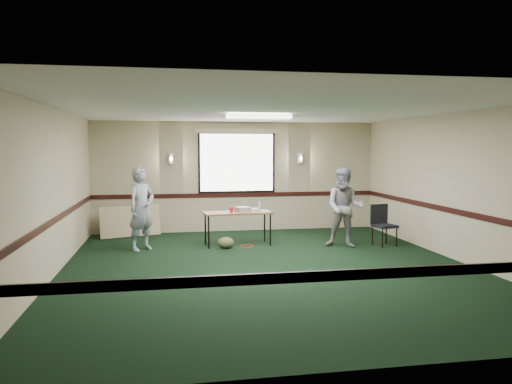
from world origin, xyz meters
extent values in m
plane|color=black|center=(0.00, 0.00, 0.00)|extent=(8.00, 8.00, 0.00)
plane|color=#C6B18F|center=(0.00, 4.00, 1.35)|extent=(7.00, 0.00, 7.00)
plane|color=#C6B18F|center=(0.00, -4.00, 1.35)|extent=(7.00, 0.00, 7.00)
plane|color=#C6B18F|center=(-3.50, 0.00, 1.35)|extent=(0.00, 8.00, 8.00)
plane|color=#C6B18F|center=(3.50, 0.00, 1.35)|extent=(0.00, 8.00, 8.00)
plane|color=silver|center=(0.00, 0.00, 2.70)|extent=(8.00, 8.00, 0.00)
cube|color=black|center=(0.00, 3.98, 0.90)|extent=(7.00, 0.03, 0.10)
cube|color=black|center=(0.00, -3.98, 0.90)|extent=(7.00, 0.03, 0.10)
cube|color=black|center=(-3.48, 0.00, 0.90)|extent=(0.03, 8.00, 0.10)
cube|color=black|center=(3.48, 0.00, 0.90)|extent=(0.03, 8.00, 0.10)
cube|color=black|center=(0.00, 3.98, 1.70)|extent=(1.90, 0.01, 1.50)
cube|color=white|center=(0.00, 3.97, 1.70)|extent=(1.80, 0.02, 1.40)
cube|color=beige|center=(0.00, 3.97, 2.47)|extent=(2.05, 0.08, 0.10)
cylinder|color=silver|center=(-1.60, 3.94, 1.80)|extent=(0.16, 0.16, 0.25)
cylinder|color=silver|center=(1.60, 3.94, 1.80)|extent=(0.16, 0.16, 0.25)
cube|color=white|center=(0.00, 1.00, 2.64)|extent=(1.20, 0.32, 0.08)
cube|color=brown|center=(-0.25, 2.13, 0.69)|extent=(1.46, 0.67, 0.04)
cylinder|color=black|center=(-0.88, 1.85, 0.34)|extent=(0.03, 0.03, 0.67)
cylinder|color=black|center=(0.42, 1.95, 0.34)|extent=(0.03, 0.03, 0.67)
cylinder|color=black|center=(-0.92, 2.31, 0.34)|extent=(0.03, 0.03, 0.67)
cylinder|color=black|center=(0.39, 2.40, 0.34)|extent=(0.03, 0.03, 0.67)
cube|color=gray|center=(-0.13, 2.20, 0.76)|extent=(0.35, 0.32, 0.09)
cube|color=silver|center=(0.11, 2.26, 0.74)|extent=(0.22, 0.19, 0.05)
cylinder|color=#B20B18|center=(-0.38, 2.12, 0.77)|extent=(0.07, 0.07, 0.11)
cylinder|color=#81BCD4|center=(0.22, 2.12, 0.81)|extent=(0.06, 0.06, 0.19)
ellipsoid|color=#4B492B|center=(-0.54, 1.82, 0.12)|extent=(0.38, 0.31, 0.24)
torus|color=red|center=(-0.09, 1.96, 0.01)|extent=(0.31, 0.31, 0.01)
cube|color=tan|center=(-2.56, 3.60, 0.36)|extent=(1.39, 0.64, 0.71)
cube|color=black|center=(2.79, 1.52, 0.42)|extent=(0.50, 0.50, 0.06)
cube|color=black|center=(2.75, 1.73, 0.65)|extent=(0.42, 0.13, 0.42)
cylinder|color=black|center=(2.65, 1.32, 0.20)|extent=(0.03, 0.03, 0.39)
cylinder|color=black|center=(3.00, 1.39, 0.20)|extent=(0.03, 0.03, 0.39)
cylinder|color=black|center=(2.58, 1.66, 0.20)|extent=(0.03, 0.03, 0.39)
cylinder|color=black|center=(2.93, 1.73, 0.20)|extent=(0.03, 0.03, 0.39)
imported|color=#3B5A83|center=(-2.22, 1.96, 0.84)|extent=(0.72, 0.71, 1.67)
imported|color=#768AB8|center=(1.92, 1.57, 0.83)|extent=(0.99, 0.91, 1.65)
camera|label=1|loc=(-1.70, -8.21, 2.05)|focal=35.00mm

